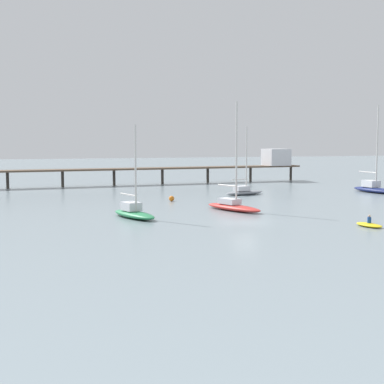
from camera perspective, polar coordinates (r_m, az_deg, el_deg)
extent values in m
plane|color=gray|center=(56.56, 5.30, -3.04)|extent=(400.00, 400.00, 0.00)
cube|color=brown|center=(103.34, -5.38, 2.34)|extent=(65.51, 7.48, 0.30)
cylinder|color=#38332D|center=(99.72, -18.01, 1.11)|extent=(0.50, 0.50, 2.78)
cylinder|color=#38332D|center=(100.61, -12.85, 1.27)|extent=(0.50, 0.50, 2.78)
cylinder|color=#38332D|center=(102.30, -7.82, 1.42)|extent=(0.50, 0.50, 2.78)
cylinder|color=#38332D|center=(104.74, -2.99, 1.55)|extent=(0.50, 0.50, 2.78)
cylinder|color=#38332D|center=(107.90, 1.59, 1.66)|extent=(0.50, 0.50, 2.78)
cylinder|color=#38332D|center=(111.70, 5.88, 1.76)|extent=(0.50, 0.50, 2.78)
cylinder|color=#38332D|center=(116.08, 9.88, 1.84)|extent=(0.50, 0.50, 2.78)
cube|color=silver|center=(114.21, 8.42, 3.48)|extent=(4.69, 4.69, 3.28)
ellipsoid|color=red|center=(65.62, 4.19, -1.57)|extent=(4.96, 8.89, 0.72)
cube|color=silver|center=(66.06, 3.79, -0.92)|extent=(2.27, 2.91, 0.64)
cylinder|color=silver|center=(64.86, 4.48, 3.86)|extent=(0.22, 0.22, 11.72)
cylinder|color=silver|center=(66.22, 3.55, 0.65)|extent=(1.24, 3.01, 0.18)
ellipsoid|color=navy|center=(92.37, 17.78, 0.20)|extent=(3.35, 9.11, 0.81)
cube|color=silver|center=(92.84, 17.51, 0.81)|extent=(1.99, 2.65, 1.04)
cylinder|color=silver|center=(91.72, 18.08, 4.35)|extent=(0.23, 0.23, 12.59)
cylinder|color=silver|center=(93.38, 17.20, 1.91)|extent=(0.56, 4.02, 0.18)
ellipsoid|color=gray|center=(84.77, 5.28, -0.07)|extent=(7.02, 3.83, 0.62)
cube|color=silver|center=(84.36, 5.00, 0.36)|extent=(2.52, 1.95, 0.71)
cylinder|color=silver|center=(84.67, 5.49, 3.34)|extent=(0.20, 0.20, 9.46)
cylinder|color=silver|center=(83.97, 4.77, 1.26)|extent=(2.59, 0.93, 0.16)
ellipsoid|color=#287F4C|center=(59.67, -5.82, -2.26)|extent=(4.31, 7.83, 0.73)
cube|color=silver|center=(60.09, -6.10, -1.43)|extent=(2.06, 2.39, 0.89)
cylinder|color=silver|center=(58.91, -5.68, 2.39)|extent=(0.21, 0.21, 8.98)
cylinder|color=silver|center=(60.58, -6.43, -0.27)|extent=(1.15, 3.24, 0.17)
ellipsoid|color=yellow|center=(55.94, 17.34, -3.17)|extent=(1.82, 3.26, 0.35)
cylinder|color=navy|center=(55.88, 17.35, -2.71)|extent=(0.41, 0.41, 0.55)
sphere|color=tan|center=(55.83, 17.36, -2.31)|extent=(0.24, 0.24, 0.24)
sphere|color=orange|center=(75.57, -2.06, -0.66)|extent=(0.72, 0.72, 0.72)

